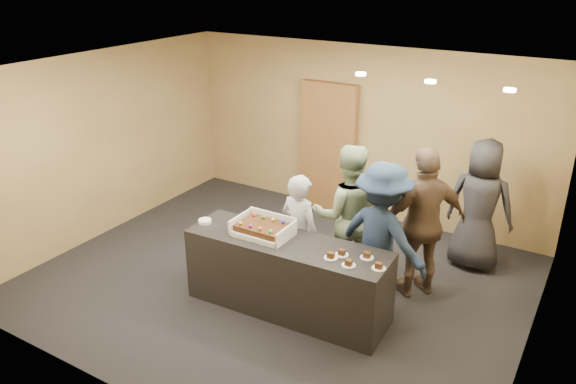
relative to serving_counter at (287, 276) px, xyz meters
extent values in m
plane|color=black|center=(-0.43, 0.49, -0.45)|extent=(6.00, 6.00, 0.00)
plane|color=silver|center=(-0.43, 0.49, 2.25)|extent=(6.00, 6.00, 0.00)
cube|color=olive|center=(-0.43, 2.99, 0.90)|extent=(6.00, 0.04, 2.70)
cube|color=olive|center=(-0.43, -2.01, 0.90)|extent=(6.00, 0.04, 2.70)
cube|color=olive|center=(-3.43, 0.49, 0.90)|extent=(0.04, 5.00, 2.70)
cube|color=olive|center=(2.57, 0.49, 0.90)|extent=(0.04, 5.00, 2.70)
cube|color=black|center=(0.00, 0.00, 0.00)|extent=(2.43, 0.80, 0.90)
cube|color=brown|center=(-0.98, 2.90, 0.60)|extent=(0.95, 0.15, 2.10)
cube|color=white|center=(-0.33, 0.00, 0.48)|extent=(0.64, 0.45, 0.06)
cube|color=white|center=(-0.65, 0.00, 0.54)|extent=(0.02, 0.45, 0.18)
cube|color=white|center=(-0.01, 0.00, 0.54)|extent=(0.02, 0.45, 0.18)
cube|color=white|center=(-0.33, 0.22, 0.55)|extent=(0.64, 0.02, 0.20)
cube|color=#371A0C|center=(-0.33, 0.00, 0.54)|extent=(0.57, 0.39, 0.07)
sphere|color=red|center=(-0.55, 0.14, 0.60)|extent=(0.04, 0.04, 0.04)
sphere|color=green|center=(-0.41, 0.14, 0.60)|extent=(0.04, 0.04, 0.04)
sphere|color=#D2E017|center=(-0.27, 0.14, 0.60)|extent=(0.04, 0.04, 0.04)
sphere|color=#1C1AE4|center=(-0.14, 0.14, 0.60)|extent=(0.04, 0.04, 0.04)
sphere|color=#FFAD15|center=(-0.55, -0.14, 0.60)|extent=(0.04, 0.04, 0.04)
sphere|color=#A3239C|center=(-0.41, -0.14, 0.60)|extent=(0.04, 0.04, 0.04)
sphere|color=orange|center=(-0.27, -0.14, 0.60)|extent=(0.04, 0.04, 0.04)
sphere|color=green|center=(-0.14, -0.14, 0.60)|extent=(0.04, 0.04, 0.04)
cylinder|color=white|center=(-1.11, -0.09, 0.47)|extent=(0.16, 0.16, 0.04)
cylinder|color=white|center=(0.60, -0.09, 0.45)|extent=(0.15, 0.15, 0.01)
cube|color=#371A0C|center=(0.60, -0.09, 0.49)|extent=(0.07, 0.06, 0.06)
cylinder|color=white|center=(0.67, 0.03, 0.45)|extent=(0.15, 0.15, 0.01)
cube|color=#371A0C|center=(0.67, 0.03, 0.49)|extent=(0.07, 0.06, 0.06)
cylinder|color=white|center=(0.83, -0.13, 0.45)|extent=(0.15, 0.15, 0.01)
cube|color=#371A0C|center=(0.83, -0.13, 0.49)|extent=(0.07, 0.06, 0.06)
cylinder|color=white|center=(0.93, 0.12, 0.45)|extent=(0.15, 0.15, 0.01)
cube|color=#371A0C|center=(0.93, 0.12, 0.49)|extent=(0.07, 0.06, 0.06)
cylinder|color=white|center=(1.12, -0.03, 0.45)|extent=(0.15, 0.15, 0.01)
cube|color=#371A0C|center=(1.12, -0.03, 0.49)|extent=(0.07, 0.06, 0.06)
imported|color=#A7A7AC|center=(-0.09, 0.45, 0.32)|extent=(0.62, 0.47, 1.55)
imported|color=gray|center=(0.29, 0.98, 0.46)|extent=(1.12, 1.06, 1.83)
imported|color=#1B2A44|center=(0.88, 0.66, 0.45)|extent=(1.28, 0.90, 1.80)
imported|color=brown|center=(1.20, 1.16, 0.50)|extent=(1.10, 1.13, 1.90)
imported|color=#26262B|center=(1.62, 2.18, 0.44)|extent=(0.87, 0.57, 1.78)
cylinder|color=#FFEAC6|center=(0.37, 0.99, 2.22)|extent=(0.12, 0.12, 0.03)
cylinder|color=#FFEAC6|center=(1.17, 0.99, 2.22)|extent=(0.12, 0.12, 0.03)
cylinder|color=#FFEAC6|center=(1.97, 0.99, 2.22)|extent=(0.12, 0.12, 0.03)
camera|label=1|loc=(2.92, -4.84, 3.42)|focal=35.00mm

